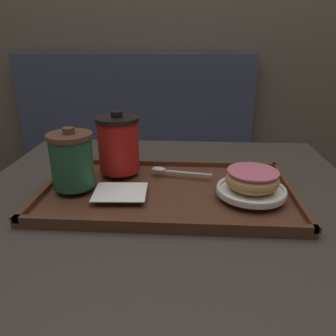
{
  "coord_description": "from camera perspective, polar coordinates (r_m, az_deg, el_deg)",
  "views": [
    {
      "loc": [
        0.04,
        -0.63,
        1.07
      ],
      "look_at": [
        0.0,
        0.01,
        0.81
      ],
      "focal_mm": 35.0,
      "sensor_mm": 36.0,
      "label": 1
    }
  ],
  "objects": [
    {
      "name": "booth_bench",
      "position": [
        1.7,
        -6.09,
        -4.73
      ],
      "size": [
        1.18,
        0.44,
        1.0
      ],
      "color": "#33384C",
      "rests_on": "ground_plane"
    },
    {
      "name": "wall_behind",
      "position": [
        1.73,
        2.43,
        26.06
      ],
      "size": [
        8.0,
        0.05,
        2.4
      ],
      "color": "brown",
      "rests_on": "ground_plane"
    },
    {
      "name": "serving_tray",
      "position": [
        0.72,
        -0.0,
        -4.22
      ],
      "size": [
        0.54,
        0.31,
        0.02
      ],
      "color": "#512D1E",
      "rests_on": "cafe_table"
    },
    {
      "name": "plate_with_chocolate_donut",
      "position": [
        0.69,
        14.27,
        -3.73
      ],
      "size": [
        0.14,
        0.14,
        0.01
      ],
      "color": "white",
      "rests_on": "serving_tray"
    },
    {
      "name": "coffee_cup_rear",
      "position": [
        0.78,
        -8.62,
        4.18
      ],
      "size": [
        0.1,
        0.1,
        0.14
      ],
      "color": "red",
      "rests_on": "serving_tray"
    },
    {
      "name": "cafe_table",
      "position": [
        0.81,
        -0.33,
        -17.09
      ],
      "size": [
        0.87,
        0.84,
        0.75
      ],
      "color": "#38332D",
      "rests_on": "ground_plane"
    },
    {
      "name": "donut_chocolate_glazed",
      "position": [
        0.68,
        14.46,
        -1.84
      ],
      "size": [
        0.11,
        0.11,
        0.04
      ],
      "color": "tan",
      "rests_on": "plate_with_chocolate_donut"
    },
    {
      "name": "spoon",
      "position": [
        0.77,
        -0.11,
        -0.41
      ],
      "size": [
        0.15,
        0.04,
        0.01
      ],
      "rotation": [
        0.0,
        0.0,
        2.98
      ],
      "color": "silver",
      "rests_on": "serving_tray"
    },
    {
      "name": "napkin_paper",
      "position": [
        0.68,
        -8.32,
        -4.15
      ],
      "size": [
        0.11,
        0.1,
        0.0
      ],
      "rotation": [
        0.0,
        0.0,
        0.05
      ],
      "color": "white",
      "rests_on": "serving_tray"
    },
    {
      "name": "coffee_cup_front",
      "position": [
        0.71,
        -16.49,
        1.26
      ],
      "size": [
        0.09,
        0.09,
        0.13
      ],
      "color": "#235638",
      "rests_on": "serving_tray"
    }
  ]
}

